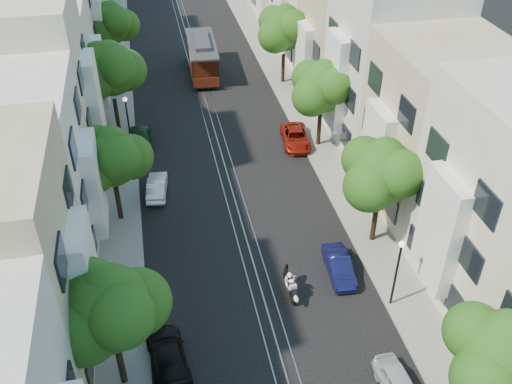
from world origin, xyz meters
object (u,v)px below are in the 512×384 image
tree_e_a (503,356)px  parked_car_e_mid (339,266)px  tree_e_b (383,174)px  tree_w_c (110,70)px  parked_car_w_mid (157,186)px  tree_w_a (111,310)px  tree_e_c (323,88)px  tree_w_b (112,159)px  sportbike_rider (290,284)px  cable_car (202,55)px  parked_car_e_far (296,137)px  tree_e_d (285,29)px  parked_car_w_near (168,356)px  tree_w_d (112,24)px  lamp_west (127,116)px  lamp_east (398,264)px  parked_car_w_far (141,138)px

tree_e_a → parked_car_e_mid: bearing=106.4°
tree_e_b → parked_car_e_mid: tree_e_b is taller
tree_w_c → parked_car_w_mid: 10.09m
tree_e_a → tree_w_a: (-14.40, 5.00, 0.34)m
tree_e_c → tree_w_b: size_ratio=1.04×
tree_w_b → sportbike_rider: (8.52, -8.32, -3.55)m
cable_car → parked_car_e_far: 14.82m
tree_e_d → tree_w_c: 15.60m
tree_e_c → parked_car_w_near: bearing=-125.5°
tree_e_a → tree_e_c: bearing=90.0°
tree_e_a → tree_w_a: bearing=160.9°
tree_w_b → tree_w_d: size_ratio=0.96×
lamp_west → parked_car_e_far: lamp_west is taller
tree_e_d → parked_car_w_near: tree_e_d is taller
lamp_east → parked_car_w_far: (-11.90, 18.54, -2.16)m
tree_w_a → parked_car_e_mid: bearing=22.3°
tree_e_d → parked_car_w_far: (-12.86, -8.44, -4.18)m
tree_e_c → sportbike_rider: (-5.88, -14.32, -3.75)m
tree_e_b → lamp_east: 5.41m
tree_e_d → tree_w_c: (-14.40, -6.00, 0.20)m
tree_e_c → tree_w_c: tree_w_c is taller
tree_w_b → parked_car_e_mid: 14.16m
cable_car → sportbike_rider: bearing=-85.5°
lamp_west → parked_car_e_far: (11.90, -1.52, -2.28)m
parked_car_e_far → parked_car_w_far: size_ratio=1.01×
lamp_west → parked_car_e_far: 12.21m
tree_w_d → lamp_west: (0.84, -13.98, -1.75)m
lamp_west → tree_w_a: bearing=-92.4°
tree_w_c → parked_car_w_near: bearing=-85.0°
tree_e_b → tree_w_c: size_ratio=0.94×
cable_car → lamp_east: bearing=-76.5°
lamp_west → tree_e_b: bearing=-43.8°
tree_e_c → tree_w_d: bearing=132.0°
tree_e_b → tree_e_d: tree_e_d is taller
tree_w_a → sportbike_rider: size_ratio=3.30×
tree_e_a → parked_car_w_far: 28.86m
tree_w_b → tree_e_c: bearing=22.6°
tree_e_d → parked_car_w_mid: tree_e_d is taller
tree_w_d → sportbike_rider: size_ratio=3.22×
cable_car → parked_car_w_far: bearing=-114.6°
tree_w_d → parked_car_w_near: (1.97, -33.42, -4.01)m
parked_car_e_mid → tree_w_d: bearing=115.1°
parked_car_e_mid → parked_car_w_near: size_ratio=0.83×
tree_e_b → parked_car_e_far: 12.35m
parked_car_w_mid → tree_e_c: bearing=-155.8°
parked_car_e_far → parked_car_w_far: parked_car_w_far is taller
tree_e_a → cable_car: bearing=100.3°
tree_e_c → parked_car_w_far: 13.68m
tree_w_b → parked_car_e_far: 14.81m
parked_car_e_mid → parked_car_w_mid: size_ratio=1.01×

